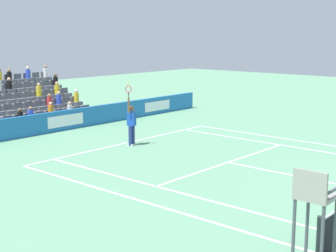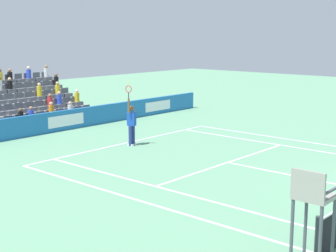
{
  "view_description": "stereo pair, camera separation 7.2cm",
  "coord_description": "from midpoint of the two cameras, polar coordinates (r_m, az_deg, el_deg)",
  "views": [
    {
      "loc": [
        15.86,
        4.32,
        4.93
      ],
      "look_at": [
        0.15,
        -9.33,
        1.1
      ],
      "focal_mm": 54.29,
      "sensor_mm": 36.0,
      "label": 1
    },
    {
      "loc": [
        15.81,
        4.37,
        4.93
      ],
      "look_at": [
        0.15,
        -9.33,
        1.1
      ],
      "focal_mm": 54.29,
      "sensor_mm": 36.0,
      "label": 2
    }
  ],
  "objects": [
    {
      "name": "line_baseline",
      "position": [
        23.21,
        -4.62,
        -1.86
      ],
      "size": [
        10.97,
        0.1,
        0.01
      ],
      "primitive_type": "cube",
      "color": "white",
      "rests_on": "ground"
    },
    {
      "name": "line_service",
      "position": [
        19.76,
        6.63,
        -4.08
      ],
      "size": [
        8.23,
        0.1,
        0.01
      ],
      "primitive_type": "cube",
      "color": "white",
      "rests_on": "ground"
    },
    {
      "name": "line_centre_service",
      "position": [
        18.22,
        14.99,
        -5.62
      ],
      "size": [
        0.1,
        6.4,
        0.01
      ],
      "primitive_type": "cube",
      "color": "white",
      "rests_on": "ground"
    },
    {
      "name": "line_singles_sideline_left",
      "position": [
        16.36,
        -0.29,
        -7.1
      ],
      "size": [
        0.1,
        11.89,
        0.01
      ],
      "primitive_type": "cube",
      "color": "white",
      "rests_on": "ground"
    },
    {
      "name": "line_singles_sideline_right",
      "position": [
        22.99,
        13.39,
        -2.24
      ],
      "size": [
        0.1,
        11.89,
        0.01
      ],
      "primitive_type": "cube",
      "color": "white",
      "rests_on": "ground"
    },
    {
      "name": "line_doubles_sideline_left",
      "position": [
        15.41,
        -3.68,
        -8.24
      ],
      "size": [
        0.1,
        11.89,
        0.01
      ],
      "primitive_type": "cube",
      "color": "white",
      "rests_on": "ground"
    },
    {
      "name": "line_doubles_sideline_right",
      "position": [
        24.18,
        14.9,
        -1.68
      ],
      "size": [
        0.1,
        11.89,
        0.01
      ],
      "primitive_type": "cube",
      "color": "white",
      "rests_on": "ground"
    },
    {
      "name": "line_centre_mark",
      "position": [
        23.14,
        -4.45,
        -1.89
      ],
      "size": [
        0.1,
        0.2,
        0.01
      ],
      "primitive_type": "cube",
      "color": "white",
      "rests_on": "ground"
    },
    {
      "name": "sponsor_barrier",
      "position": [
        26.54,
        -11.61,
        0.64
      ],
      "size": [
        20.95,
        0.22,
        1.03
      ],
      "color": "#1E66AD",
      "rests_on": "ground"
    },
    {
      "name": "tennis_player",
      "position": [
        22.41,
        -4.22,
        0.28
      ],
      "size": [
        0.54,
        0.41,
        2.85
      ],
      "color": "navy",
      "rests_on": "ground"
    },
    {
      "name": "umpire_chair",
      "position": [
        10.53,
        15.88,
        -8.87
      ],
      "size": [
        0.7,
        0.7,
        2.34
      ],
      "color": "#474C54",
      "rests_on": "ground"
    },
    {
      "name": "stadium_stand",
      "position": [
        29.38,
        -15.87,
        2.01
      ],
      "size": [
        5.58,
        4.75,
        3.01
      ],
      "color": "gray",
      "rests_on": "ground"
    },
    {
      "name": "loose_tennis_ball",
      "position": [
        16.36,
        15.91,
        -7.4
      ],
      "size": [
        0.07,
        0.07,
        0.07
      ],
      "primitive_type": "sphere",
      "color": "#D1E533",
      "rests_on": "ground"
    }
  ]
}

